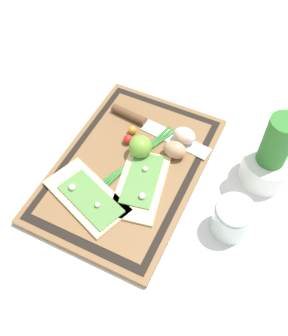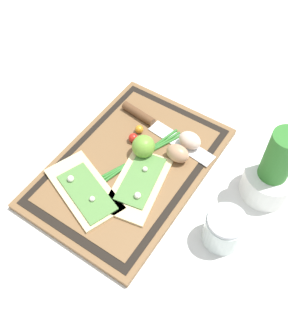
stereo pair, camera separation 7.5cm
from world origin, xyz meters
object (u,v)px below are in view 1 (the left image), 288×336
Objects in this scene: herb_pot at (270,160)px; cherry_tomato_yellow at (132,130)px; sauce_jar at (232,220)px; egg_brown at (175,150)px; pizza_slice_near at (87,197)px; knife at (143,122)px; lime at (140,147)px; cherry_tomato_red at (128,139)px; egg_pink at (184,136)px; pizza_slice_far at (141,184)px.

cherry_tomato_yellow is at bearing -85.46° from herb_pot.
egg_brown is at bearing -122.70° from sauce_jar.
herb_pot reaches higher than sauce_jar.
herb_pot reaches higher than pizza_slice_near.
herb_pot reaches higher than egg_brown.
pizza_slice_near is 0.26m from knife.
lime reaches higher than egg_brown.
lime is at bearing 21.53° from knife.
lime is (0.09, 0.04, 0.02)m from knife.
egg_pink is at bearing 117.31° from cherry_tomato_red.
cherry_tomato_red is at bearing -62.69° from egg_pink.
sauce_jar is at bearing 104.32° from pizza_slice_near.
herb_pot is (-0.03, 0.34, 0.04)m from cherry_tomato_yellow.
knife is at bearing -92.08° from herb_pot.
sauce_jar reaches higher than egg_pink.
pizza_slice_far is 3.63× the size of egg_pink.
pizza_slice_far is at bearing 131.73° from pizza_slice_near.
pizza_slice_near reaches higher than knife.
egg_pink is 0.14m from cherry_tomato_red.
herb_pot is (0.00, 0.21, 0.03)m from egg_pink.
cherry_tomato_yellow is at bearing -98.77° from egg_brown.
pizza_slice_near is 9.44× the size of cherry_tomato_red.
sauce_jar is (0.11, 0.31, 0.01)m from cherry_tomato_red.
cherry_tomato_yellow is (0.04, -0.01, 0.00)m from knife.
sauce_jar is (-0.08, 0.32, 0.01)m from pizza_slice_near.
egg_pink reaches higher than cherry_tomato_red.
egg_pink is (-0.25, 0.13, 0.02)m from pizza_slice_near.
egg_pink is at bearing 86.60° from knife.
herb_pot is (-0.06, 0.34, 0.04)m from cherry_tomato_red.
lime is (-0.08, -0.04, 0.02)m from pizza_slice_far.
egg_brown is 1.02× the size of lime.
knife and cherry_tomato_yellow have the same top height.
egg_brown reaches higher than cherry_tomato_yellow.
egg_pink is (-0.05, 0.00, 0.00)m from egg_brown.
lime is (-0.17, 0.05, 0.02)m from pizza_slice_near.
cherry_tomato_red is (-0.10, -0.09, 0.01)m from pizza_slice_far.
pizza_slice_near is 0.33m from sauce_jar.
egg_pink is 0.12m from lime.
sauce_jar reaches higher than pizza_slice_far.
egg_pink reaches higher than knife.
egg_brown is at bearing 113.16° from lime.
pizza_slice_near is 1.12× the size of herb_pot.
herb_pot is at bearing 170.19° from sauce_jar.
knife is 0.10m from lime.
pizza_slice_near is 0.29m from egg_pink.
cherry_tomato_red is at bearing 177.44° from pizza_slice_near.
lime is at bearing 66.02° from cherry_tomato_red.
pizza_slice_near is at bearing -75.68° from sauce_jar.
pizza_slice_far is 0.22m from sauce_jar.
egg_pink is 0.29× the size of herb_pot.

